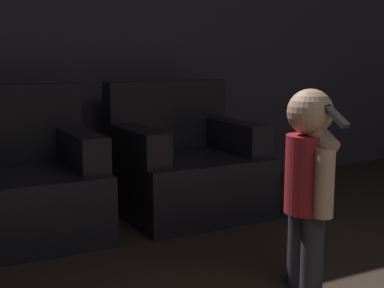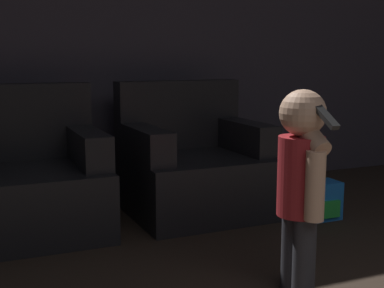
{
  "view_description": "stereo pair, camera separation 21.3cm",
  "coord_description": "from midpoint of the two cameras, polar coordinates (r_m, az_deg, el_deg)",
  "views": [
    {
      "loc": [
        -1.43,
        0.73,
        1.02
      ],
      "look_at": [
        -0.19,
        3.11,
        0.58
      ],
      "focal_mm": 50.0,
      "sensor_mm": 36.0,
      "label": 1
    },
    {
      "loc": [
        -1.24,
        0.64,
        1.02
      ],
      "look_at": [
        -0.19,
        3.11,
        0.58
      ],
      "focal_mm": 50.0,
      "sensor_mm": 36.0,
      "label": 2
    }
  ],
  "objects": [
    {
      "name": "armchair_left",
      "position": [
        3.22,
        -19.92,
        -4.09
      ],
      "size": [
        0.87,
        0.8,
        0.85
      ],
      "rotation": [
        0.0,
        0.0,
        -0.0
      ],
      "color": "black",
      "rests_on": "ground_plane"
    },
    {
      "name": "armchair_right",
      "position": [
        3.51,
        -2.56,
        -2.45
      ],
      "size": [
        0.88,
        0.82,
        0.85
      ],
      "rotation": [
        0.0,
        0.0,
        0.02
      ],
      "color": "black",
      "rests_on": "ground_plane"
    },
    {
      "name": "person_toddler",
      "position": [
        2.3,
        9.8,
        -3.24
      ],
      "size": [
        0.19,
        0.34,
        0.89
      ],
      "rotation": [
        0.0,
        0.0,
        -1.69
      ],
      "color": "#28282D",
      "rests_on": "ground_plane"
    },
    {
      "name": "toy_backpack",
      "position": [
        3.49,
        10.64,
        -5.74
      ],
      "size": [
        0.27,
        0.18,
        0.24
      ],
      "color": "blue",
      "rests_on": "ground_plane"
    },
    {
      "name": "wall_back",
      "position": [
        4.05,
        -8.48,
        13.28
      ],
      "size": [
        8.4,
        0.05,
        2.6
      ],
      "color": "#3D3842",
      "rests_on": "ground_plane"
    }
  ]
}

